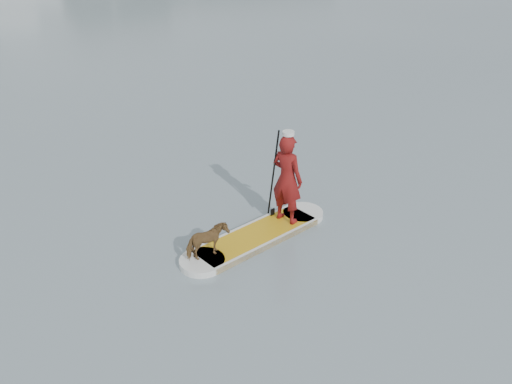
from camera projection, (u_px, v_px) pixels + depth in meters
ground at (131, 211)px, 11.55m from camera, size 140.00×140.00×0.00m
paddleboard at (256, 237)px, 10.60m from camera, size 3.26×1.26×0.12m
paddler at (287, 179)px, 10.61m from camera, size 0.63×0.75×1.76m
white_cap at (288, 133)px, 10.18m from camera, size 0.22×0.22×0.07m
dog at (207, 241)px, 9.77m from camera, size 0.76×0.39×0.63m
paddle at (273, 184)px, 10.87m from camera, size 0.10×0.30×2.00m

